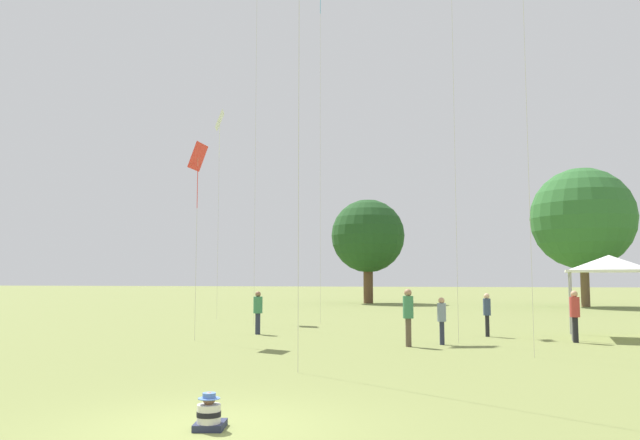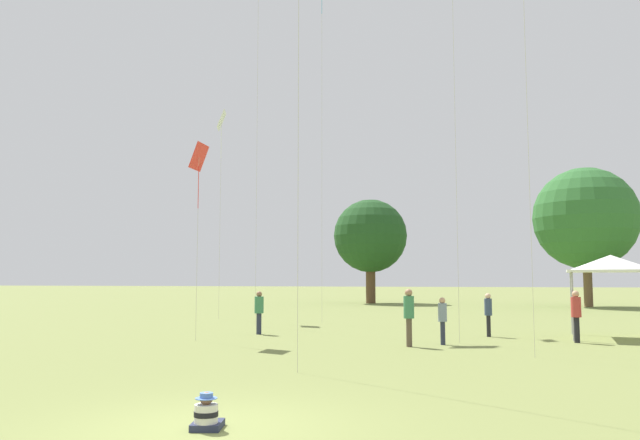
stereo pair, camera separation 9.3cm
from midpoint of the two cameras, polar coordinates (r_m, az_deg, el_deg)
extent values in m
plane|color=olive|center=(9.77, -9.95, -18.26)|extent=(300.00, 300.00, 0.00)
cube|color=#282D47|center=(9.75, -9.99, -17.99)|extent=(0.52, 0.60, 0.10)
cylinder|color=silver|center=(9.62, -10.09, -17.04)|extent=(0.40, 0.40, 0.27)
cylinder|color=black|center=(9.62, -10.09, -17.04)|extent=(0.41, 0.41, 0.07)
sphere|color=brown|center=(9.58, -10.07, -15.78)|extent=(0.19, 0.19, 0.19)
cylinder|color=#4C70B7|center=(9.58, -10.07, -15.76)|extent=(0.32, 0.32, 0.01)
cylinder|color=#4C70B7|center=(9.57, -10.06, -15.53)|extent=(0.19, 0.19, 0.08)
cylinder|color=#282D42|center=(21.32, 11.29, -10.12)|extent=(0.20, 0.20, 0.76)
cylinder|color=gray|center=(21.27, 11.26, -8.28)|extent=(0.36, 0.36, 0.60)
sphere|color=tan|center=(21.25, 11.24, -7.24)|extent=(0.21, 0.21, 0.21)
cylinder|color=black|center=(24.60, 15.27, -9.34)|extent=(0.16, 0.16, 0.79)
cylinder|color=#334260|center=(24.56, 15.23, -7.68)|extent=(0.30, 0.30, 0.63)
sphere|color=#DBAD89|center=(24.54, 15.21, -6.74)|extent=(0.22, 0.22, 0.22)
cylinder|color=brown|center=(20.55, 8.28, -10.15)|extent=(0.24, 0.24, 0.90)
cylinder|color=#387A51|center=(20.50, 8.25, -7.89)|extent=(0.44, 0.44, 0.72)
sphere|color=#A37556|center=(20.49, 8.23, -6.60)|extent=(0.24, 0.24, 0.24)
cylinder|color=black|center=(23.31, 22.54, -9.27)|extent=(0.25, 0.25, 0.87)
cylinder|color=#B23833|center=(23.27, 22.47, -7.37)|extent=(0.45, 0.45, 0.69)
sphere|color=tan|center=(23.25, 22.43, -6.28)|extent=(0.23, 0.23, 0.23)
cylinder|color=#282D42|center=(24.88, -5.50, -9.42)|extent=(0.27, 0.27, 0.82)
cylinder|color=#387A51|center=(24.84, -5.48, -7.73)|extent=(0.49, 0.49, 0.65)
sphere|color=brown|center=(24.83, -5.47, -6.77)|extent=(0.22, 0.22, 0.22)
cube|color=white|center=(25.32, 25.17, -4.24)|extent=(3.46, 3.46, 0.08)
cone|color=white|center=(25.33, 25.14, -3.53)|extent=(3.28, 3.28, 0.55)
cylinder|color=#99999E|center=(26.65, 22.10, -7.07)|extent=(0.07, 0.07, 2.42)
cylinder|color=#99999E|center=(23.91, 22.23, -7.31)|extent=(0.07, 0.07, 2.42)
cylinder|color=#BCB7A8|center=(22.46, 12.37, 8.57)|extent=(0.01, 0.01, 15.08)
cylinder|color=#BCB7A8|center=(29.76, -5.70, 7.14)|extent=(0.01, 0.01, 17.21)
cylinder|color=#339EDB|center=(34.08, 0.25, 19.28)|extent=(0.02, 0.02, 1.20)
cylinder|color=#BCB7A8|center=(31.66, 0.26, 6.43)|extent=(0.01, 0.01, 17.29)
cube|color=white|center=(35.56, -8.92, 9.00)|extent=(0.69, 1.14, 1.00)
cylinder|color=white|center=(35.27, -8.95, 7.02)|extent=(0.02, 0.02, 1.76)
cylinder|color=#BCB7A8|center=(34.62, -9.05, 0.18)|extent=(0.01, 0.01, 10.95)
cylinder|color=#BCB7A8|center=(19.23, 18.51, 10.68)|extent=(0.01, 0.01, 14.82)
cylinder|color=#BCB7A8|center=(15.51, -1.81, 12.16)|extent=(0.01, 0.01, 13.71)
cube|color=red|center=(23.10, -10.90, 5.70)|extent=(0.38, 1.00, 0.94)
cylinder|color=red|center=(22.91, -10.95, 2.96)|extent=(0.02, 0.02, 1.54)
cylinder|color=#BCB7A8|center=(22.71, -11.04, -2.47)|extent=(0.01, 0.01, 6.58)
cylinder|color=brown|center=(55.04, 4.70, -5.44)|extent=(0.83, 0.83, 4.14)
sphere|color=#1E471E|center=(55.17, 4.67, -1.45)|extent=(6.44, 6.44, 6.44)
cylinder|color=brown|center=(52.02, 23.32, -4.76)|extent=(0.65, 0.65, 4.64)
sphere|color=#2D662D|center=(52.23, 23.14, 0.16)|extent=(7.84, 7.84, 7.84)
camera|label=1|loc=(0.05, -89.84, -0.01)|focal=35.00mm
camera|label=2|loc=(0.05, 90.16, 0.01)|focal=35.00mm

